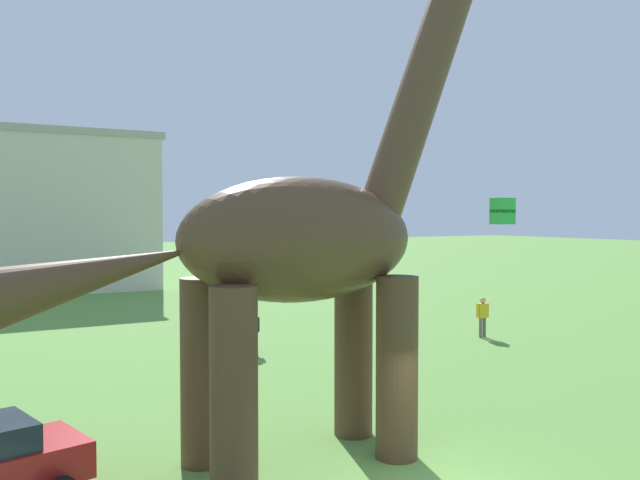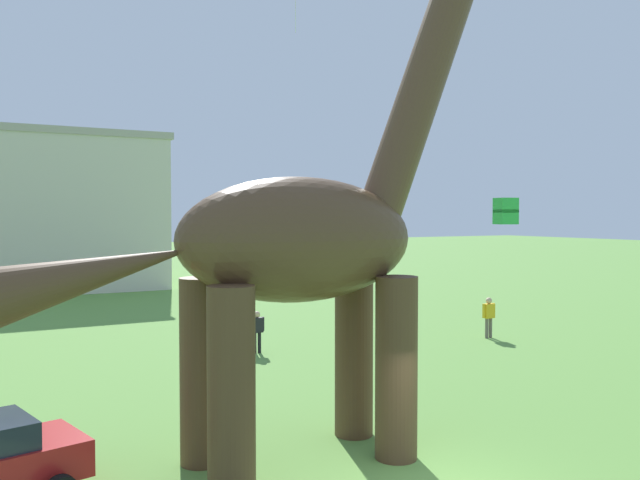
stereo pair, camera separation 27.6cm
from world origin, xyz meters
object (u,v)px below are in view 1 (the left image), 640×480
object	(u,v)px
person_vendor_side	(252,328)
kite_near_low	(502,211)
dinosaur_sculpture	(298,240)
person_strolling_adult	(483,313)

from	to	relation	value
person_vendor_side	kite_near_low	distance (m)	11.14
dinosaur_sculpture	kite_near_low	bearing A→B (deg)	-16.17
person_vendor_side	person_strolling_adult	size ratio (longest dim) A/B	0.92
dinosaur_sculpture	person_vendor_side	distance (m)	12.15
dinosaur_sculpture	person_strolling_adult	bearing A→B (deg)	5.61
person_vendor_side	kite_near_low	bearing A→B (deg)	83.66
person_vendor_side	kite_near_low	size ratio (longest dim) A/B	2.14
person_vendor_side	dinosaur_sculpture	bearing A→B (deg)	42.87
kite_near_low	person_vendor_side	bearing A→B (deg)	111.91
dinosaur_sculpture	person_strolling_adult	size ratio (longest dim) A/B	7.55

